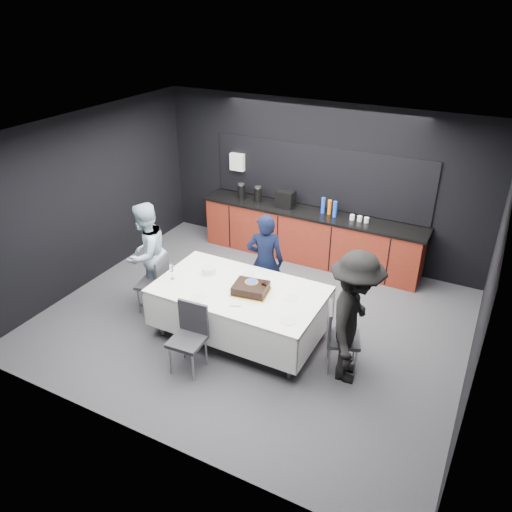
{
  "coord_description": "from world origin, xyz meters",
  "views": [
    {
      "loc": [
        2.88,
        -5.45,
        4.4
      ],
      "look_at": [
        0.0,
        0.1,
        1.05
      ],
      "focal_mm": 35.0,
      "sensor_mm": 36.0,
      "label": 1
    }
  ],
  "objects_px": {
    "person_right": "(354,318)",
    "chair_left": "(157,280)",
    "cake_assembly": "(251,288)",
    "chair_near": "(190,332)",
    "plate_stack": "(209,270)",
    "chair_right": "(337,333)",
    "person_left": "(146,254)",
    "champagne_flute": "(172,269)",
    "party_table": "(239,297)",
    "person_center": "(265,262)"
  },
  "relations": [
    {
      "from": "plate_stack",
      "to": "party_table",
      "type": "bearing_deg",
      "value": -15.29
    },
    {
      "from": "person_center",
      "to": "person_right",
      "type": "bearing_deg",
      "value": 127.9
    },
    {
      "from": "cake_assembly",
      "to": "chair_left",
      "type": "bearing_deg",
      "value": -179.66
    },
    {
      "from": "champagne_flute",
      "to": "chair_right",
      "type": "height_order",
      "value": "champagne_flute"
    },
    {
      "from": "chair_left",
      "to": "person_left",
      "type": "relative_size",
      "value": 0.56
    },
    {
      "from": "chair_right",
      "to": "plate_stack",
      "type": "bearing_deg",
      "value": 174.9
    },
    {
      "from": "chair_left",
      "to": "party_table",
      "type": "bearing_deg",
      "value": 0.54
    },
    {
      "from": "chair_left",
      "to": "champagne_flute",
      "type": "bearing_deg",
      "value": -22.89
    },
    {
      "from": "person_right",
      "to": "plate_stack",
      "type": "bearing_deg",
      "value": 75.47
    },
    {
      "from": "chair_left",
      "to": "chair_near",
      "type": "distance_m",
      "value": 1.46
    },
    {
      "from": "person_right",
      "to": "chair_left",
      "type": "bearing_deg",
      "value": 80.56
    },
    {
      "from": "cake_assembly",
      "to": "chair_near",
      "type": "xyz_separation_m",
      "value": [
        -0.43,
        -0.86,
        -0.31
      ]
    },
    {
      "from": "champagne_flute",
      "to": "chair_right",
      "type": "relative_size",
      "value": 0.24
    },
    {
      "from": "chair_left",
      "to": "person_right",
      "type": "distance_m",
      "value": 3.09
    },
    {
      "from": "champagne_flute",
      "to": "chair_right",
      "type": "xyz_separation_m",
      "value": [
        2.41,
        0.19,
        -0.4
      ]
    },
    {
      "from": "party_table",
      "to": "person_left",
      "type": "height_order",
      "value": "person_left"
    },
    {
      "from": "person_right",
      "to": "cake_assembly",
      "type": "bearing_deg",
      "value": 78.35
    },
    {
      "from": "chair_right",
      "to": "person_left",
      "type": "bearing_deg",
      "value": 176.75
    },
    {
      "from": "cake_assembly",
      "to": "person_center",
      "type": "distance_m",
      "value": 0.9
    },
    {
      "from": "person_left",
      "to": "person_right",
      "type": "height_order",
      "value": "person_right"
    },
    {
      "from": "plate_stack",
      "to": "person_left",
      "type": "relative_size",
      "value": 0.12
    },
    {
      "from": "chair_near",
      "to": "person_center",
      "type": "height_order",
      "value": "person_center"
    },
    {
      "from": "chair_right",
      "to": "person_left",
      "type": "relative_size",
      "value": 0.56
    },
    {
      "from": "plate_stack",
      "to": "person_right",
      "type": "xyz_separation_m",
      "value": [
        2.24,
        -0.27,
        0.06
      ]
    },
    {
      "from": "chair_near",
      "to": "person_right",
      "type": "relative_size",
      "value": 0.52
    },
    {
      "from": "party_table",
      "to": "plate_stack",
      "type": "relative_size",
      "value": 11.53
    },
    {
      "from": "plate_stack",
      "to": "chair_left",
      "type": "xyz_separation_m",
      "value": [
        -0.83,
        -0.18,
        -0.3
      ]
    },
    {
      "from": "cake_assembly",
      "to": "chair_near",
      "type": "bearing_deg",
      "value": -116.19
    },
    {
      "from": "cake_assembly",
      "to": "person_left",
      "type": "bearing_deg",
      "value": 175.06
    },
    {
      "from": "cake_assembly",
      "to": "plate_stack",
      "type": "distance_m",
      "value": 0.79
    },
    {
      "from": "cake_assembly",
      "to": "person_right",
      "type": "xyz_separation_m",
      "value": [
        1.46,
        -0.1,
        0.04
      ]
    },
    {
      "from": "person_left",
      "to": "person_right",
      "type": "relative_size",
      "value": 0.93
    },
    {
      "from": "person_right",
      "to": "chair_right",
      "type": "bearing_deg",
      "value": 60.01
    },
    {
      "from": "champagne_flute",
      "to": "person_left",
      "type": "height_order",
      "value": "person_left"
    },
    {
      "from": "person_center",
      "to": "chair_near",
      "type": "bearing_deg",
      "value": 61.16
    },
    {
      "from": "champagne_flute",
      "to": "person_right",
      "type": "height_order",
      "value": "person_right"
    },
    {
      "from": "champagne_flute",
      "to": "chair_left",
      "type": "relative_size",
      "value": 0.24
    },
    {
      "from": "cake_assembly",
      "to": "person_left",
      "type": "height_order",
      "value": "person_left"
    },
    {
      "from": "party_table",
      "to": "person_left",
      "type": "xyz_separation_m",
      "value": [
        -1.72,
        0.16,
        0.18
      ]
    },
    {
      "from": "cake_assembly",
      "to": "chair_right",
      "type": "xyz_separation_m",
      "value": [
        1.25,
        -0.02,
        -0.31
      ]
    },
    {
      "from": "champagne_flute",
      "to": "chair_left",
      "type": "bearing_deg",
      "value": 157.11
    },
    {
      "from": "chair_left",
      "to": "chair_right",
      "type": "distance_m",
      "value": 2.86
    },
    {
      "from": "champagne_flute",
      "to": "chair_near",
      "type": "distance_m",
      "value": 1.06
    },
    {
      "from": "plate_stack",
      "to": "chair_near",
      "type": "relative_size",
      "value": 0.22
    },
    {
      "from": "plate_stack",
      "to": "person_center",
      "type": "height_order",
      "value": "person_center"
    },
    {
      "from": "cake_assembly",
      "to": "person_left",
      "type": "relative_size",
      "value": 0.33
    },
    {
      "from": "plate_stack",
      "to": "person_right",
      "type": "relative_size",
      "value": 0.11
    },
    {
      "from": "person_center",
      "to": "plate_stack",
      "type": "bearing_deg",
      "value": 29.58
    },
    {
      "from": "chair_near",
      "to": "party_table",
      "type": "bearing_deg",
      "value": 74.45
    },
    {
      "from": "champagne_flute",
      "to": "chair_right",
      "type": "bearing_deg",
      "value": 4.42
    }
  ]
}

